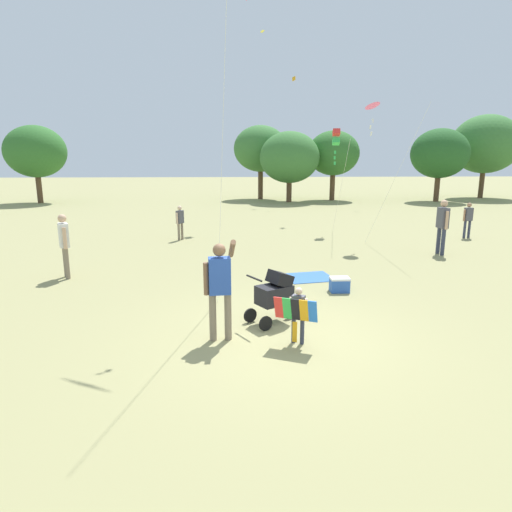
{
  "coord_description": "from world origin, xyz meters",
  "views": [
    {
      "loc": [
        -0.77,
        -7.42,
        3.17
      ],
      "look_at": [
        -0.36,
        0.81,
        1.3
      ],
      "focal_mm": 31.29,
      "sensor_mm": 36.0,
      "label": 1
    }
  ],
  "objects": [
    {
      "name": "ground_plane",
      "position": [
        0.0,
        0.0,
        0.0
      ],
      "size": [
        120.0,
        120.0,
        0.0
      ],
      "primitive_type": "plane",
      "color": "#938E5B"
    },
    {
      "name": "treeline_distant",
      "position": [
        6.51,
        24.6,
        3.51
      ],
      "size": [
        36.38,
        6.44,
        6.11
      ],
      "color": "brown",
      "rests_on": "ground"
    },
    {
      "name": "child_with_butterfly_kite",
      "position": [
        0.29,
        -0.33,
        0.6
      ],
      "size": [
        0.73,
        0.48,
        1.0
      ],
      "color": "#33384C",
      "rests_on": "ground"
    },
    {
      "name": "person_adult_flyer",
      "position": [
        -1.03,
        -0.07,
        1.04
      ],
      "size": [
        0.56,
        0.56,
        1.8
      ],
      "color": "#7F705B",
      "rests_on": "ground"
    },
    {
      "name": "stroller",
      "position": [
        0.0,
        0.72,
        0.61
      ],
      "size": [
        1.08,
        0.86,
        1.03
      ],
      "color": "black",
      "rests_on": "ground"
    },
    {
      "name": "kite_orange_delta",
      "position": [
        3.44,
        11.21,
        3.87
      ],
      "size": [
        0.45,
        3.61,
        4.24
      ],
      "color": "red",
      "rests_on": "ground"
    },
    {
      "name": "kite_green_novelty",
      "position": [
        4.08,
        8.54,
        4.77
      ],
      "size": [
        1.33,
        2.95,
        4.99
      ],
      "color": "pink",
      "rests_on": "ground"
    },
    {
      "name": "person_red_shirt",
      "position": [
        -2.82,
        9.5,
        0.77
      ],
      "size": [
        0.29,
        0.37,
        1.31
      ],
      "color": "#7F705B",
      "rests_on": "ground"
    },
    {
      "name": "person_sitting_far",
      "position": [
        8.33,
        9.38,
        0.81
      ],
      "size": [
        0.43,
        0.25,
        1.38
      ],
      "color": "#33384C",
      "rests_on": "ground"
    },
    {
      "name": "person_couple_left",
      "position": [
        -5.2,
        4.2,
        1.0
      ],
      "size": [
        0.36,
        0.5,
        1.69
      ],
      "color": "#7F705B",
      "rests_on": "ground"
    },
    {
      "name": "person_kid_running",
      "position": [
        5.95,
        6.51,
        1.05
      ],
      "size": [
        0.27,
        0.57,
        1.78
      ],
      "color": "#33384C",
      "rests_on": "ground"
    },
    {
      "name": "picnic_blanket",
      "position": [
        1.2,
        3.89,
        0.01
      ],
      "size": [
        1.37,
        1.24,
        0.02
      ],
      "primitive_type": "cube",
      "rotation": [
        0.0,
        0.0,
        0.19
      ],
      "color": "#3366B2",
      "rests_on": "ground"
    },
    {
      "name": "cooler_box",
      "position": [
        1.71,
        2.62,
        0.18
      ],
      "size": [
        0.45,
        0.33,
        0.35
      ],
      "color": "#2D5BB7",
      "rests_on": "ground"
    }
  ]
}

